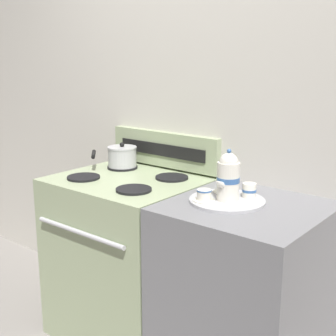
{
  "coord_description": "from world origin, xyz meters",
  "views": [
    {
      "loc": [
        1.36,
        -1.75,
        1.57
      ],
      "look_at": [
        -0.11,
        0.07,
        1.0
      ],
      "focal_mm": 50.0,
      "sensor_mm": 36.0,
      "label": 1
    }
  ],
  "objects_px": {
    "saucepan": "(122,156)",
    "creamer_jug": "(249,190)",
    "teacup_left": "(224,187)",
    "teacup_right": "(204,195)",
    "stove": "(129,257)",
    "serving_tray": "(227,201)",
    "teapot": "(228,177)"
  },
  "relations": [
    {
      "from": "saucepan",
      "to": "creamer_jug",
      "type": "distance_m",
      "value": 0.89
    },
    {
      "from": "teacup_left",
      "to": "teacup_right",
      "type": "distance_m",
      "value": 0.17
    },
    {
      "from": "stove",
      "to": "serving_tray",
      "type": "height_order",
      "value": "serving_tray"
    },
    {
      "from": "saucepan",
      "to": "creamer_jug",
      "type": "bearing_deg",
      "value": -4.77
    },
    {
      "from": "serving_tray",
      "to": "teacup_right",
      "type": "xyz_separation_m",
      "value": [
        -0.07,
        -0.09,
        0.03
      ]
    },
    {
      "from": "creamer_jug",
      "to": "teacup_left",
      "type": "bearing_deg",
      "value": -176.56
    },
    {
      "from": "saucepan",
      "to": "teacup_left",
      "type": "xyz_separation_m",
      "value": [
        0.75,
        -0.08,
        -0.03
      ]
    },
    {
      "from": "teapot",
      "to": "teacup_left",
      "type": "xyz_separation_m",
      "value": [
        -0.08,
        0.09,
        -0.08
      ]
    },
    {
      "from": "teapot",
      "to": "teacup_left",
      "type": "height_order",
      "value": "teapot"
    },
    {
      "from": "teapot",
      "to": "creamer_jug",
      "type": "distance_m",
      "value": 0.13
    },
    {
      "from": "serving_tray",
      "to": "teapot",
      "type": "relative_size",
      "value": 1.47
    },
    {
      "from": "serving_tray",
      "to": "creamer_jug",
      "type": "height_order",
      "value": "creamer_jug"
    },
    {
      "from": "stove",
      "to": "teacup_left",
      "type": "relative_size",
      "value": 9.3
    },
    {
      "from": "stove",
      "to": "saucepan",
      "type": "xyz_separation_m",
      "value": [
        -0.19,
        0.15,
        0.53
      ]
    },
    {
      "from": "stove",
      "to": "teapot",
      "type": "relative_size",
      "value": 3.99
    },
    {
      "from": "saucepan",
      "to": "serving_tray",
      "type": "xyz_separation_m",
      "value": [
        0.82,
        -0.16,
        -0.06
      ]
    },
    {
      "from": "serving_tray",
      "to": "teapot",
      "type": "height_order",
      "value": "teapot"
    },
    {
      "from": "creamer_jug",
      "to": "stove",
      "type": "bearing_deg",
      "value": -174.08
    },
    {
      "from": "teacup_left",
      "to": "creamer_jug",
      "type": "xyz_separation_m",
      "value": [
        0.13,
        0.01,
        0.01
      ]
    },
    {
      "from": "stove",
      "to": "saucepan",
      "type": "height_order",
      "value": "saucepan"
    },
    {
      "from": "teapot",
      "to": "creamer_jug",
      "type": "height_order",
      "value": "teapot"
    },
    {
      "from": "teacup_right",
      "to": "creamer_jug",
      "type": "distance_m",
      "value": 0.22
    },
    {
      "from": "teapot",
      "to": "creamer_jug",
      "type": "xyz_separation_m",
      "value": [
        0.06,
        0.1,
        -0.07
      ]
    },
    {
      "from": "saucepan",
      "to": "serving_tray",
      "type": "bearing_deg",
      "value": -11.07
    },
    {
      "from": "stove",
      "to": "teacup_left",
      "type": "xyz_separation_m",
      "value": [
        0.57,
        0.06,
        0.5
      ]
    },
    {
      "from": "teacup_left",
      "to": "creamer_jug",
      "type": "height_order",
      "value": "creamer_jug"
    },
    {
      "from": "saucepan",
      "to": "teapot",
      "type": "relative_size",
      "value": 1.15
    },
    {
      "from": "serving_tray",
      "to": "teacup_right",
      "type": "height_order",
      "value": "teacup_right"
    },
    {
      "from": "teacup_right",
      "to": "creamer_jug",
      "type": "xyz_separation_m",
      "value": [
        0.13,
        0.18,
        0.01
      ]
    },
    {
      "from": "teacup_left",
      "to": "teacup_right",
      "type": "xyz_separation_m",
      "value": [
        0.0,
        -0.17,
        0.0
      ]
    },
    {
      "from": "teapot",
      "to": "stove",
      "type": "bearing_deg",
      "value": 177.88
    },
    {
      "from": "serving_tray",
      "to": "teapot",
      "type": "xyz_separation_m",
      "value": [
        0.01,
        -0.01,
        0.11
      ]
    }
  ]
}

